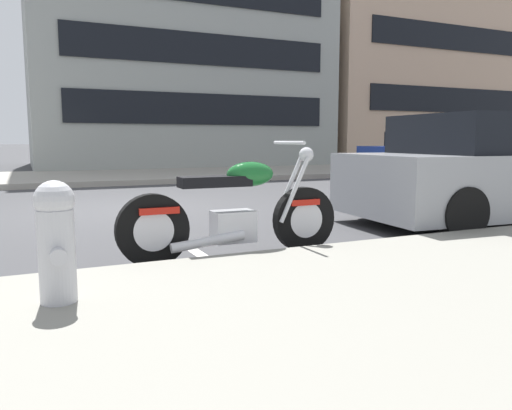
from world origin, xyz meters
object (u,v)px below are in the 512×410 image
parked_car_behind_motorcycle (495,172)px  fire_hydrant (56,238)px  car_opposite_curb (431,155)px  parked_motorcycle (235,214)px

parked_car_behind_motorcycle → fire_hydrant: parked_car_behind_motorcycle is taller
car_opposite_curb → fire_hydrant: size_ratio=5.81×
parked_motorcycle → parked_car_behind_motorcycle: (4.08, 0.50, 0.26)m
parked_motorcycle → fire_hydrant: size_ratio=2.93×
parked_motorcycle → parked_car_behind_motorcycle: bearing=7.6°
car_opposite_curb → fire_hydrant: (-11.36, -8.75, -0.13)m
car_opposite_curb → fire_hydrant: car_opposite_curb is taller
parked_motorcycle → parked_car_behind_motorcycle: 4.12m
parked_car_behind_motorcycle → fire_hydrant: (-5.74, -1.67, -0.16)m
fire_hydrant → parked_car_behind_motorcycle: bearing=16.2°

